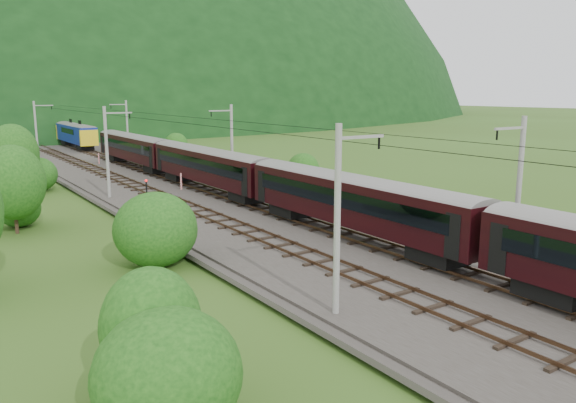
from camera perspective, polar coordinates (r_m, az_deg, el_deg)
ground at (r=28.57m, az=14.70°, el=-8.78°), size 600.00×600.00×0.00m
railbed at (r=35.55m, az=2.54°, el=-4.22°), size 14.00×220.00×0.30m
track_left at (r=34.16m, az=-0.70°, el=-4.46°), size 2.40×220.00×0.27m
track_right at (r=36.93m, az=5.54°, el=-3.32°), size 2.40×220.00×0.27m
catenary_left at (r=51.79m, az=-17.85°, el=5.00°), size 2.54×192.28×8.00m
catenary_right at (r=56.42m, az=-5.80°, el=5.93°), size 2.54×192.28×8.00m
overhead_wires at (r=34.37m, az=2.64°, el=7.03°), size 4.83×198.00×0.03m
train at (r=43.61m, az=-2.01°, el=2.83°), size 2.72×128.97×4.71m
hazard_post_near at (r=77.10m, az=-18.67°, el=4.16°), size 0.15×0.15×1.37m
hazard_post_far at (r=54.61m, az=-10.81°, el=2.02°), size 0.17×0.17×1.59m
signal at (r=49.55m, az=-14.18°, el=1.31°), size 0.21×0.21×1.86m
vegetation_left at (r=36.06m, az=-23.97°, el=-0.66°), size 14.46×141.59×6.99m
vegetation_right at (r=47.84m, az=9.33°, el=1.12°), size 6.07×103.36×3.13m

